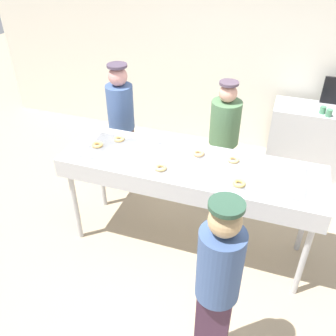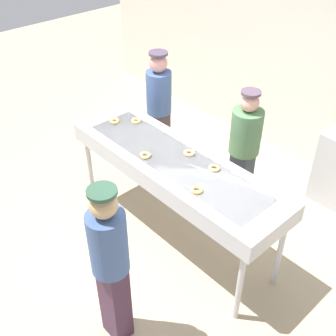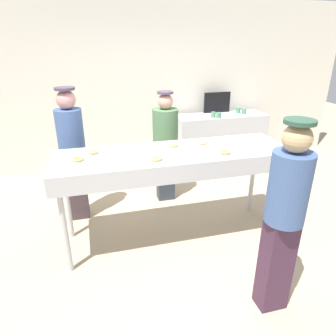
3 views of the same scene
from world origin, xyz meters
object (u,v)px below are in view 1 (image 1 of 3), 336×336
at_px(glazed_donut_1, 161,168).
at_px(paper_cup_1, 323,110).
at_px(fryer_conveyor, 190,171).
at_px(paper_cup_2, 329,113).
at_px(glazed_donut_2, 239,183).
at_px(worker_assistant, 122,124).
at_px(glazed_donut_3, 199,153).
at_px(worker_baker, 224,136).
at_px(glazed_donut_0, 97,145).
at_px(customer_waiting, 217,287).
at_px(glazed_donut_5, 233,160).
at_px(glazed_donut_4, 119,139).
at_px(prep_counter, 330,143).

relative_size(glazed_donut_1, paper_cup_1, 1.20).
xyz_separation_m(fryer_conveyor, paper_cup_2, (1.31, 1.78, 0.01)).
height_order(glazed_donut_2, worker_assistant, worker_assistant).
relative_size(glazed_donut_3, worker_baker, 0.07).
bearing_deg(glazed_donut_1, worker_assistant, 132.24).
distance_m(glazed_donut_0, worker_assistant, 0.77).
xyz_separation_m(glazed_donut_0, glazed_donut_2, (1.50, -0.19, 0.00)).
xyz_separation_m(glazed_donut_3, customer_waiting, (0.51, -1.38, -0.16)).
relative_size(glazed_donut_5, worker_assistant, 0.07).
distance_m(glazed_donut_4, paper_cup_2, 2.68).
bearing_deg(paper_cup_1, glazed_donut_3, -125.49).
xyz_separation_m(glazed_donut_4, paper_cup_1, (2.07, 1.67, -0.10)).
relative_size(glazed_donut_4, prep_counter, 0.07).
xyz_separation_m(glazed_donut_5, worker_assistant, (-1.46, 0.58, -0.14)).
relative_size(glazed_donut_2, glazed_donut_5, 1.00).
xyz_separation_m(glazed_donut_3, glazed_donut_4, (-0.87, 0.01, 0.00)).
bearing_deg(glazed_donut_0, paper_cup_2, 37.85).
xyz_separation_m(glazed_donut_0, glazed_donut_1, (0.76, -0.18, 0.00)).
height_order(fryer_conveyor, glazed_donut_3, glazed_donut_3).
height_order(glazed_donut_3, worker_assistant, worker_assistant).
bearing_deg(worker_assistant, fryer_conveyor, 142.07).
bearing_deg(paper_cup_2, glazed_donut_3, -128.23).
bearing_deg(glazed_donut_5, glazed_donut_2, -71.92).
distance_m(glazed_donut_2, glazed_donut_4, 1.39).
relative_size(glazed_donut_0, paper_cup_2, 1.20).
bearing_deg(paper_cup_1, fryer_conveyor, -123.82).
relative_size(glazed_donut_4, worker_baker, 0.07).
xyz_separation_m(worker_baker, customer_waiting, (0.40, -2.15, 0.04)).
bearing_deg(paper_cup_2, glazed_donut_5, -119.69).
bearing_deg(fryer_conveyor, paper_cup_2, 53.65).
bearing_deg(fryer_conveyor, glazed_donut_4, 168.11).
distance_m(glazed_donut_1, paper_cup_1, 2.51).
relative_size(glazed_donut_3, customer_waiting, 0.07).
height_order(worker_baker, worker_assistant, worker_assistant).
distance_m(glazed_donut_3, prep_counter, 2.38).
relative_size(prep_counter, paper_cup_2, 17.39).
xyz_separation_m(customer_waiting, paper_cup_2, (0.76, 2.99, 0.06)).
relative_size(glazed_donut_0, glazed_donut_2, 1.00).
distance_m(glazed_donut_3, paper_cup_1, 2.06).
relative_size(glazed_donut_2, glazed_donut_4, 1.00).
xyz_separation_m(glazed_donut_2, worker_baker, (-0.36, 1.14, -0.20)).
distance_m(fryer_conveyor, glazed_donut_5, 0.44).
relative_size(glazed_donut_3, paper_cup_2, 1.20).
relative_size(glazed_donut_5, worker_baker, 0.07).
distance_m(glazed_donut_5, worker_assistant, 1.58).
distance_m(glazed_donut_1, customer_waiting, 1.29).
xyz_separation_m(customer_waiting, prep_counter, (0.90, 3.19, -0.46)).
relative_size(glazed_donut_1, glazed_donut_3, 1.00).
xyz_separation_m(glazed_donut_1, paper_cup_1, (1.47, 2.04, -0.10)).
relative_size(glazed_donut_1, glazed_donut_4, 1.00).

